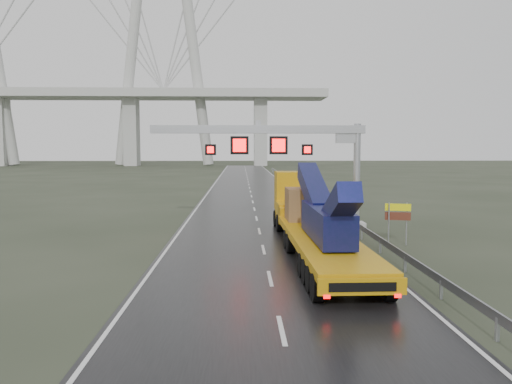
{
  "coord_description": "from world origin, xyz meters",
  "views": [
    {
      "loc": [
        -1.23,
        -16.62,
        5.52
      ],
      "look_at": [
        -0.42,
        9.58,
        3.2
      ],
      "focal_mm": 35.0,
      "sensor_mm": 36.0,
      "label": 1
    }
  ],
  "objects_px": {
    "heavy_haul_truck": "(309,214)",
    "striped_barrier": "(348,215)",
    "exit_sign_pair": "(398,216)",
    "sign_gantry": "(289,147)"
  },
  "relations": [
    {
      "from": "sign_gantry",
      "to": "heavy_haul_truck",
      "type": "bearing_deg",
      "value": -85.42
    },
    {
      "from": "sign_gantry",
      "to": "striped_barrier",
      "type": "height_order",
      "value": "sign_gantry"
    },
    {
      "from": "heavy_haul_truck",
      "to": "exit_sign_pair",
      "type": "height_order",
      "value": "heavy_haul_truck"
    },
    {
      "from": "heavy_haul_truck",
      "to": "exit_sign_pair",
      "type": "distance_m",
      "value": 5.01
    },
    {
      "from": "heavy_haul_truck",
      "to": "striped_barrier",
      "type": "height_order",
      "value": "heavy_haul_truck"
    },
    {
      "from": "sign_gantry",
      "to": "heavy_haul_truck",
      "type": "distance_m",
      "value": 7.78
    },
    {
      "from": "heavy_haul_truck",
      "to": "striped_barrier",
      "type": "bearing_deg",
      "value": 64.03
    },
    {
      "from": "striped_barrier",
      "to": "exit_sign_pair",
      "type": "bearing_deg",
      "value": -88.12
    },
    {
      "from": "sign_gantry",
      "to": "striped_barrier",
      "type": "bearing_deg",
      "value": 23.4
    },
    {
      "from": "exit_sign_pair",
      "to": "striped_barrier",
      "type": "xyz_separation_m",
      "value": [
        -0.91,
        8.94,
        -1.15
      ]
    }
  ]
}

